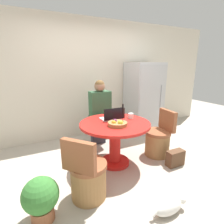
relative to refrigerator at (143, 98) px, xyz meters
The scene contains 14 objects.
ground_plane 2.02m from the refrigerator, 136.44° to the right, with size 12.00×12.00×0.00m, color #B2A899.
wall_back 1.46m from the refrigerator, 163.18° to the left, with size 7.00×0.06×2.60m.
refrigerator is the anchor object (origin of this frame).
dining_table 1.75m from the refrigerator, 140.86° to the right, with size 1.13×1.13×0.73m.
chair_right_side 1.37m from the refrigerator, 112.30° to the right, with size 0.47×0.46×0.84m.
chair_near_left_corner 2.64m from the refrigerator, 140.39° to the right, with size 0.53×0.53×0.84m.
person_seated 1.32m from the refrigerator, 166.85° to the right, with size 0.40×0.37×1.34m.
laptop 1.60m from the refrigerator, 145.23° to the right, with size 0.33×0.23×0.21m.
fruit_bowl 1.84m from the refrigerator, 137.76° to the right, with size 0.30×0.30×0.10m.
coffee_cup 1.40m from the refrigerator, 134.55° to the right, with size 0.09×0.09×0.09m.
bottle 1.41m from the refrigerator, 140.16° to the right, with size 0.07×0.07×0.24m.
cat 2.71m from the refrigerator, 118.82° to the right, with size 0.48×0.16×0.17m.
potted_plant 3.13m from the refrigerator, 145.26° to the right, with size 0.38×0.38×0.50m.
handbag 1.79m from the refrigerator, 106.33° to the right, with size 0.30×0.14×0.26m.
Camera 1 is at (-1.20, -2.17, 1.61)m, focal length 28.00 mm.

